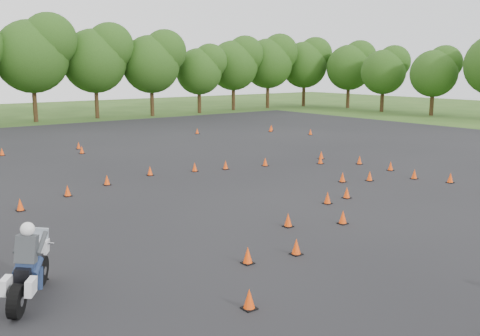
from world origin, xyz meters
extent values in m
plane|color=#2D5119|center=(0.00, 0.00, 0.00)|extent=(140.00, 140.00, 0.00)
plane|color=black|center=(0.00, 6.00, 0.01)|extent=(62.00, 62.00, 0.00)
cone|color=#F2450A|center=(-4.53, -2.27, 0.23)|extent=(0.26, 0.26, 0.45)
cone|color=#F2450A|center=(0.39, -1.29, 0.23)|extent=(0.26, 0.26, 0.45)
cone|color=#F2450A|center=(9.75, 5.89, 0.23)|extent=(0.26, 0.26, 0.45)
cone|color=#F2450A|center=(-3.51, 9.37, 0.23)|extent=(0.26, 0.26, 0.45)
cone|color=#F2450A|center=(-9.01, 1.72, 0.23)|extent=(0.26, 0.26, 0.45)
cone|color=#F2450A|center=(-0.50, 20.75, 0.23)|extent=(0.26, 0.26, 0.45)
cone|color=#F2450A|center=(1.39, 9.65, 0.23)|extent=(0.26, 0.26, 0.45)
cone|color=#F2450A|center=(-2.99, -2.55, 0.23)|extent=(0.26, 0.26, 0.45)
cone|color=#F2450A|center=(9.33, 0.15, 0.23)|extent=(0.26, 0.26, 0.45)
cone|color=#F2450A|center=(9.61, 3.71, 0.23)|extent=(0.26, 0.26, 0.45)
cone|color=#F2450A|center=(10.03, 22.78, 0.23)|extent=(0.26, 0.26, 0.45)
cone|color=#F2450A|center=(-0.91, 10.14, 0.23)|extent=(0.26, 0.26, 0.45)
cone|color=#F2450A|center=(-5.17, 21.00, 0.23)|extent=(0.26, 0.26, 0.45)
cone|color=#F2450A|center=(9.31, 8.38, 0.23)|extent=(0.26, 0.26, 0.45)
cone|color=#F2450A|center=(16.32, 20.96, 0.23)|extent=(0.26, 0.26, 0.45)
cone|color=#F2450A|center=(15.66, 20.31, 0.23)|extent=(0.26, 0.26, 0.45)
cone|color=#F2450A|center=(16.81, 16.80, 0.23)|extent=(0.26, 0.26, 0.45)
cone|color=#F2450A|center=(8.13, 7.29, 0.23)|extent=(0.26, 0.26, 0.45)
cone|color=#F2450A|center=(-9.37, 0.06, 0.23)|extent=(0.26, 0.26, 0.45)
cone|color=#F2450A|center=(1.98, 0.93, 0.23)|extent=(0.26, 0.26, 0.45)
cone|color=#F2450A|center=(5.26, 8.63, 0.23)|extent=(0.26, 0.26, 0.45)
cone|color=#F2450A|center=(-5.69, 8.35, 0.23)|extent=(0.26, 0.26, 0.45)
cone|color=#F2450A|center=(-1.34, -0.41, 0.23)|extent=(0.26, 0.26, 0.45)
cone|color=#F2450A|center=(-7.91, 7.16, 0.23)|extent=(0.26, 0.26, 0.45)
cone|color=#F2450A|center=(8.77, 1.70, 0.23)|extent=(0.26, 0.26, 0.45)
cone|color=#F2450A|center=(6.70, 2.70, 0.23)|extent=(0.26, 0.26, 0.45)
cone|color=#F2450A|center=(-6.23, -4.48, 0.23)|extent=(0.26, 0.26, 0.45)
cone|color=#F2450A|center=(-1.04, 18.79, 0.23)|extent=(0.26, 0.26, 0.45)
cone|color=#F2450A|center=(5.48, 3.29, 0.23)|extent=(0.26, 0.26, 0.45)
cone|color=#F2450A|center=(3.01, 9.18, 0.23)|extent=(0.26, 0.26, 0.45)
cone|color=#F2450A|center=(3.27, 1.08, 0.23)|extent=(0.26, 0.26, 0.45)
camera|label=1|loc=(-13.11, -13.15, 5.29)|focal=40.00mm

